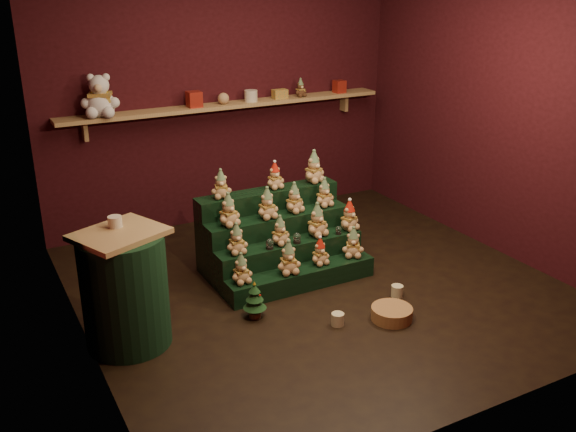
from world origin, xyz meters
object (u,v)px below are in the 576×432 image
side_table (125,289)px  wicker_basket (392,313)px  mug_right (397,291)px  snow_globe_b (297,238)px  riser_tier_front (302,278)px  white_bear (99,90)px  mini_christmas_tree (255,300)px  snow_globe_a (270,244)px  brown_bear (300,88)px  snow_globe_c (338,230)px  mug_left (338,319)px

side_table → wicker_basket: side_table is taller
mug_right → snow_globe_b: bearing=130.7°
riser_tier_front → white_bear: (-1.21, 1.80, 1.49)m
mini_christmas_tree → side_table: bearing=173.8°
snow_globe_a → brown_bear: (1.22, 1.64, 1.01)m
riser_tier_front → mug_right: size_ratio=13.59×
riser_tier_front → snow_globe_c: size_ratio=18.19×
mug_right → riser_tier_front: bearing=140.0°
snow_globe_a → mug_left: bearing=-79.1°
snow_globe_b → snow_globe_a: bearing=180.0°
snow_globe_b → brown_bear: size_ratio=0.48×
riser_tier_front → side_table: size_ratio=1.54×
snow_globe_c → side_table: (-2.06, -0.33, 0.05)m
white_bear → brown_bear: (2.19, 0.00, -0.16)m
snow_globe_b → mini_christmas_tree: snow_globe_b is taller
mini_christmas_tree → wicker_basket: size_ratio=0.97×
mug_right → white_bear: white_bear is taller
white_bear → snow_globe_a: bearing=-39.2°
snow_globe_b → side_table: 1.66m
wicker_basket → snow_globe_a: bearing=121.2°
mug_right → wicker_basket: 0.40m
snow_globe_c → wicker_basket: (-0.11, -0.99, -0.35)m
mini_christmas_tree → mug_right: bearing=-11.9°
snow_globe_c → side_table: size_ratio=0.08×
mug_right → brown_bear: (0.34, 2.33, 1.37)m
snow_globe_c → mug_left: size_ratio=0.75×
side_table → mug_left: size_ratio=8.86×
snow_globe_a → brown_bear: bearing=53.3°
snow_globe_c → brown_bear: bearing=72.8°
mini_christmas_tree → wicker_basket: (0.96, -0.55, -0.11)m
white_bear → side_table: bearing=-81.0°
mini_christmas_tree → mug_left: 0.68m
snow_globe_a → white_bear: bearing=120.8°
riser_tier_front → snow_globe_a: bearing=145.4°
snow_globe_c → mug_right: size_ratio=0.75×
brown_bear → snow_globe_b: bearing=-126.9°
snow_globe_b → mini_christmas_tree: bearing=-145.2°
side_table → mini_christmas_tree: bearing=-29.1°
wicker_basket → brown_bear: brown_bear is taller
snow_globe_b → side_table: side_table is taller
riser_tier_front → snow_globe_b: size_ratio=14.85×
side_table → snow_globe_c: bearing=-13.9°
mug_left → snow_globe_c: bearing=57.7°
snow_globe_c → wicker_basket: bearing=-96.4°
snow_globe_a → snow_globe_c: size_ratio=1.22×
riser_tier_front → snow_globe_a: (-0.23, 0.16, 0.32)m
snow_globe_b → side_table: size_ratio=0.10×
snow_globe_a → white_bear: size_ratio=0.18×
mug_right → white_bear: (-1.85, 2.33, 1.53)m
wicker_basket → white_bear: bearing=120.9°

